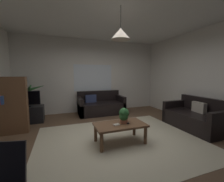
% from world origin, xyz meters
% --- Properties ---
extents(floor, '(5.39, 5.18, 0.02)m').
position_xyz_m(floor, '(0.00, 0.00, -0.01)').
color(floor, brown).
rests_on(floor, ground).
extents(rug, '(3.51, 2.85, 0.01)m').
position_xyz_m(rug, '(0.00, -0.20, 0.00)').
color(rug, beige).
rests_on(rug, ground).
extents(wall_back, '(5.51, 0.06, 2.79)m').
position_xyz_m(wall_back, '(0.00, 2.62, 1.39)').
color(wall_back, silver).
rests_on(wall_back, ground).
extents(wall_right, '(0.06, 5.18, 2.79)m').
position_xyz_m(wall_right, '(2.73, 0.00, 1.39)').
color(wall_right, silver).
rests_on(wall_right, ground).
extents(ceiling, '(5.39, 5.18, 0.02)m').
position_xyz_m(ceiling, '(0.00, 0.00, 2.80)').
color(ceiling, white).
extents(window_pane, '(1.49, 0.01, 1.01)m').
position_xyz_m(window_pane, '(0.05, 2.59, 1.33)').
color(window_pane, white).
extents(couch_under_window, '(1.65, 0.85, 0.82)m').
position_xyz_m(couch_under_window, '(0.21, 2.10, 0.27)').
color(couch_under_window, black).
rests_on(couch_under_window, ground).
extents(couch_right_side, '(0.85, 1.53, 0.82)m').
position_xyz_m(couch_right_side, '(2.21, -0.21, 0.27)').
color(couch_right_side, black).
rests_on(couch_right_side, ground).
extents(coffee_table, '(1.07, 0.60, 0.41)m').
position_xyz_m(coffee_table, '(-0.03, -0.29, 0.35)').
color(coffee_table, brown).
rests_on(coffee_table, ground).
extents(book_on_table_0, '(0.14, 0.10, 0.02)m').
position_xyz_m(book_on_table_0, '(-0.13, -0.34, 0.43)').
color(book_on_table_0, beige).
rests_on(book_on_table_0, coffee_table).
extents(remote_on_table_0, '(0.06, 0.16, 0.02)m').
position_xyz_m(remote_on_table_0, '(0.13, -0.28, 0.43)').
color(remote_on_table_0, black).
rests_on(remote_on_table_0, coffee_table).
extents(potted_plant_on_table, '(0.22, 0.22, 0.33)m').
position_xyz_m(potted_plant_on_table, '(0.06, -0.26, 0.58)').
color(potted_plant_on_table, '#B77051').
rests_on(potted_plant_on_table, coffee_table).
extents(tv_stand, '(0.90, 0.44, 0.50)m').
position_xyz_m(tv_stand, '(-2.15, 1.84, 0.25)').
color(tv_stand, black).
rests_on(tv_stand, ground).
extents(tv, '(0.74, 0.16, 0.47)m').
position_xyz_m(tv, '(-2.15, 1.82, 0.74)').
color(tv, black).
rests_on(tv, tv_stand).
extents(potted_palm_corner, '(0.93, 0.85, 1.35)m').
position_xyz_m(potted_palm_corner, '(-2.16, 2.29, 0.55)').
color(potted_palm_corner, brown).
rests_on(potted_palm_corner, ground).
extents(bookshelf_corner, '(0.70, 0.31, 1.40)m').
position_xyz_m(bookshelf_corner, '(-2.33, 1.06, 0.70)').
color(bookshelf_corner, brown).
rests_on(bookshelf_corner, ground).
extents(pendant_lamp, '(0.40, 0.40, 0.65)m').
position_xyz_m(pendant_lamp, '(-0.03, -0.29, 2.25)').
color(pendant_lamp, black).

